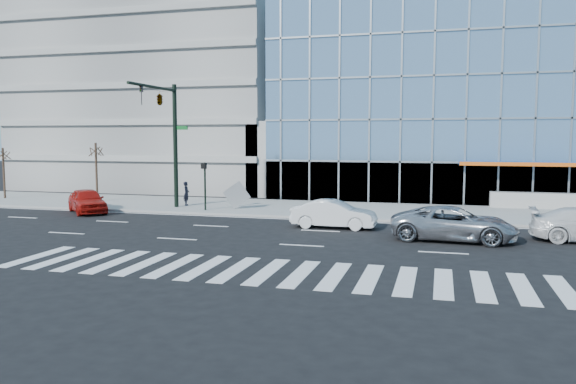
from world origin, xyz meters
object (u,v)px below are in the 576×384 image
at_px(red_sedan, 87,201).
at_px(traffic_signal, 164,114).
at_px(ped_signal_post, 205,179).
at_px(street_tree_near, 96,151).
at_px(street_tree_far, 3,155).
at_px(white_sedan, 334,214).
at_px(tilted_panel, 237,195).
at_px(pedestrian, 186,194).
at_px(silver_suv, 454,224).

bearing_deg(red_sedan, traffic_signal, -25.93).
bearing_deg(ped_signal_post, traffic_signal, -171.48).
relative_size(street_tree_near, red_sedan, 0.94).
height_order(street_tree_far, white_sedan, street_tree_far).
bearing_deg(traffic_signal, street_tree_far, 168.95).
bearing_deg(tilted_panel, street_tree_far, 159.34).
xyz_separation_m(white_sedan, pedestrian, (-11.21, 5.87, 0.22)).
bearing_deg(tilted_panel, street_tree_near, 156.45).
distance_m(silver_suv, pedestrian, 18.96).
bearing_deg(pedestrian, traffic_signal, 158.03).
bearing_deg(white_sedan, tilted_panel, 56.22).
height_order(street_tree_near, tilted_panel, street_tree_near).
relative_size(traffic_signal, pedestrian, 4.98).
bearing_deg(ped_signal_post, silver_suv, -21.65).
relative_size(white_sedan, red_sedan, 0.98).
bearing_deg(pedestrian, tilted_panel, -117.64).
height_order(traffic_signal, ped_signal_post, traffic_signal).
bearing_deg(pedestrian, street_tree_near, 70.13).
bearing_deg(ped_signal_post, red_sedan, -164.05).
xyz_separation_m(street_tree_far, silver_suv, (32.47, -8.50, -2.66)).
relative_size(red_sedan, tilted_panel, 3.46).
xyz_separation_m(street_tree_near, silver_suv, (24.47, -8.50, -3.00)).
bearing_deg(street_tree_far, white_sedan, -13.61).
height_order(ped_signal_post, silver_suv, ped_signal_post).
bearing_deg(ped_signal_post, street_tree_far, 171.69).
bearing_deg(traffic_signal, ped_signal_post, 8.52).
bearing_deg(silver_suv, pedestrian, 69.44).
relative_size(traffic_signal, silver_suv, 1.42).
distance_m(silver_suv, white_sedan, 6.35).
xyz_separation_m(ped_signal_post, white_sedan, (8.97, -3.85, -1.41)).
bearing_deg(white_sedan, red_sedan, 84.47).
xyz_separation_m(street_tree_near, street_tree_far, (-8.00, 0.00, -0.33)).
distance_m(traffic_signal, silver_suv, 19.11).
bearing_deg(street_tree_far, ped_signal_post, -8.31).
distance_m(street_tree_near, pedestrian, 7.82).
height_order(red_sedan, pedestrian, pedestrian).
height_order(silver_suv, tilted_panel, tilted_panel).
xyz_separation_m(ped_signal_post, street_tree_far, (-17.50, 2.56, 1.30)).
xyz_separation_m(street_tree_near, pedestrian, (7.27, -0.54, -2.83)).
bearing_deg(street_tree_near, tilted_panel, -6.99).
relative_size(red_sedan, pedestrian, 2.80).
bearing_deg(traffic_signal, pedestrian, 83.67).
bearing_deg(white_sedan, pedestrian, 63.26).
xyz_separation_m(traffic_signal, street_tree_near, (-7.00, 2.93, -2.39)).
relative_size(traffic_signal, red_sedan, 1.78).
height_order(silver_suv, red_sedan, silver_suv).
relative_size(ped_signal_post, white_sedan, 0.68).
bearing_deg(ped_signal_post, tilted_panel, 34.85).
height_order(street_tree_near, silver_suv, street_tree_near).
bearing_deg(red_sedan, street_tree_far, 110.45).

